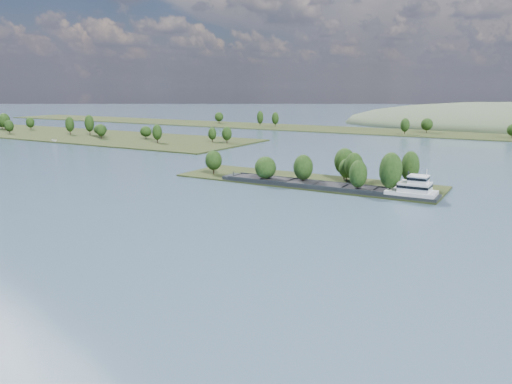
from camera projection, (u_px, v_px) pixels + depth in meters
The scene contains 6 objects.
ground at pixel (216, 217), 137.33m from camera, with size 1800.00×1800.00×0.00m, color #3E586B.
tree_island at pixel (323, 174), 182.79m from camera, with size 100.00×30.98×15.28m.
left_bank at pixel (66, 134), 367.37m from camera, with size 300.00×80.00×16.05m.
back_shoreline at pixel (438, 134), 370.51m from camera, with size 900.00×60.00×15.69m.
cargo_barge at pixel (338, 187), 171.48m from camera, with size 78.33×9.89×10.59m.
motorboat at pixel (54, 141), 319.14m from camera, with size 1.90×5.06×1.95m, color white.
Camera 1 is at (75.56, 10.17, 35.44)m, focal length 35.00 mm.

